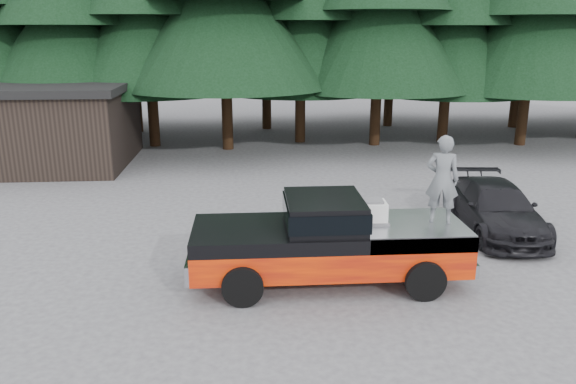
{
  "coord_description": "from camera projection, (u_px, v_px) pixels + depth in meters",
  "views": [
    {
      "loc": [
        -0.06,
        -11.26,
        5.31
      ],
      "look_at": [
        0.75,
        0.0,
        2.05
      ],
      "focal_mm": 35.0,
      "sensor_mm": 36.0,
      "label": 1
    }
  ],
  "objects": [
    {
      "name": "ground",
      "position": [
        254.0,
        282.0,
        12.27
      ],
      "size": [
        120.0,
        120.0,
        0.0
      ],
      "primitive_type": "plane",
      "color": "#464648",
      "rests_on": "ground"
    },
    {
      "name": "pickup_truck",
      "position": [
        328.0,
        253.0,
        12.15
      ],
      "size": [
        6.0,
        2.04,
        1.33
      ],
      "primitive_type": null,
      "color": "#EE3A01",
      "rests_on": "ground"
    },
    {
      "name": "truck_cab",
      "position": [
        324.0,
        211.0,
        11.88
      ],
      "size": [
        1.66,
        1.9,
        0.59
      ],
      "primitive_type": "cube",
      "color": "black",
      "rests_on": "pickup_truck"
    },
    {
      "name": "air_compressor",
      "position": [
        371.0,
        212.0,
        12.03
      ],
      "size": [
        0.66,
        0.55,
        0.44
      ],
      "primitive_type": "cube",
      "rotation": [
        0.0,
        0.0,
        -0.04
      ],
      "color": "silver",
      "rests_on": "pickup_truck"
    },
    {
      "name": "man_on_bed",
      "position": [
        442.0,
        179.0,
        11.85
      ],
      "size": [
        0.8,
        0.64,
        1.9
      ],
      "primitive_type": "imported",
      "rotation": [
        0.0,
        0.0,
        2.83
      ],
      "color": "#595E61",
      "rests_on": "pickup_truck"
    },
    {
      "name": "parked_car",
      "position": [
        496.0,
        208.0,
        15.27
      ],
      "size": [
        2.22,
        4.65,
        1.31
      ],
      "primitive_type": "imported",
      "rotation": [
        0.0,
        0.0,
        -0.09
      ],
      "color": "black",
      "rests_on": "ground"
    },
    {
      "name": "utility_building",
      "position": [
        27.0,
        124.0,
        22.69
      ],
      "size": [
        8.4,
        6.4,
        3.3
      ],
      "color": "black",
      "rests_on": "ground"
    }
  ]
}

